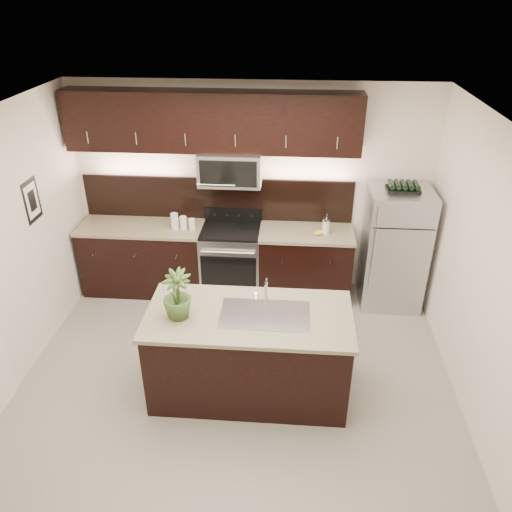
% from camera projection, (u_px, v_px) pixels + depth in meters
% --- Properties ---
extents(ground, '(4.50, 4.50, 0.00)m').
position_uv_depth(ground, '(237.00, 379.00, 5.28)').
color(ground, gray).
rests_on(ground, ground).
extents(room_walls, '(4.52, 4.02, 2.71)m').
position_uv_depth(room_walls, '(220.00, 237.00, 4.43)').
color(room_walls, silver).
rests_on(room_walls, ground).
extents(counter_run, '(3.51, 0.65, 0.94)m').
position_uv_depth(counter_run, '(216.00, 260.00, 6.55)').
color(counter_run, black).
rests_on(counter_run, ground).
extents(upper_fixtures, '(3.49, 0.40, 1.66)m').
position_uv_depth(upper_fixtures, '(215.00, 131.00, 5.87)').
color(upper_fixtures, black).
rests_on(upper_fixtures, counter_run).
extents(island, '(1.96, 0.96, 0.94)m').
position_uv_depth(island, '(249.00, 353.00, 4.93)').
color(island, black).
rests_on(island, ground).
extents(sink_faucet, '(0.84, 0.50, 0.28)m').
position_uv_depth(sink_faucet, '(265.00, 313.00, 4.69)').
color(sink_faucet, silver).
rests_on(sink_faucet, island).
extents(refrigerator, '(0.75, 0.67, 1.55)m').
position_uv_depth(refrigerator, '(394.00, 248.00, 6.20)').
color(refrigerator, '#B2B2B7').
rests_on(refrigerator, ground).
extents(wine_rack, '(0.38, 0.24, 0.09)m').
position_uv_depth(wine_rack, '(403.00, 187.00, 5.80)').
color(wine_rack, black).
rests_on(wine_rack, refrigerator).
extents(plant, '(0.32, 0.32, 0.48)m').
position_uv_depth(plant, '(177.00, 295.00, 4.55)').
color(plant, '#344C1E').
rests_on(plant, island).
extents(canisters, '(0.31, 0.10, 0.20)m').
position_uv_depth(canisters, '(181.00, 222.00, 6.26)').
color(canisters, silver).
rests_on(canisters, counter_run).
extents(french_press, '(0.09, 0.09, 0.26)m').
position_uv_depth(french_press, '(326.00, 227.00, 6.14)').
color(french_press, silver).
rests_on(french_press, counter_run).
extents(bananas, '(0.19, 0.18, 0.05)m').
position_uv_depth(bananas, '(317.00, 233.00, 6.15)').
color(bananas, yellow).
rests_on(bananas, counter_run).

